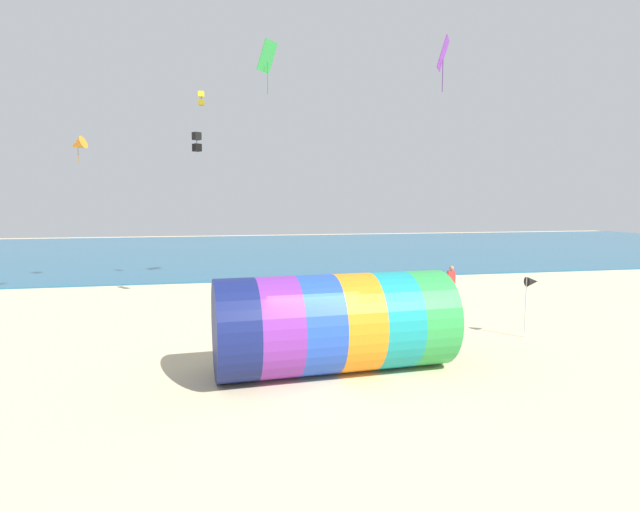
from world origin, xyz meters
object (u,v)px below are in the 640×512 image
kite_yellow_box (201,98)px  bystander_near_water (451,283)px  beach_flag (532,284)px  kite_green_diamond (267,57)px  kite_handler (452,324)px  kite_orange_delta (78,145)px  kite_black_box (197,142)px  kite_purple_diamond (443,54)px  giant_inflatable_tube (334,323)px

kite_yellow_box → bystander_near_water: size_ratio=0.45×
kite_yellow_box → beach_flag: (11.88, -13.25, -8.66)m
kite_green_diamond → kite_yellow_box: bearing=162.9°
kite_yellow_box → beach_flag: bearing=-48.1°
kite_handler → kite_orange_delta: kite_orange_delta is taller
kite_handler → kite_black_box: size_ratio=1.84×
kite_black_box → kite_purple_diamond: kite_purple_diamond is taller
kite_handler → kite_green_diamond: (-4.77, 13.11, 11.86)m
kite_green_diamond → bystander_near_water: 15.53m
giant_inflatable_tube → kite_green_diamond: kite_green_diamond is taller
kite_orange_delta → beach_flag: kite_orange_delta is taller
kite_purple_diamond → bystander_near_water: (2.32, 3.42, -9.86)m
kite_handler → kite_black_box: (-8.46, 9.30, 6.81)m
beach_flag → kite_yellow_box: bearing=131.9°
kite_orange_delta → bystander_near_water: 21.94m
kite_green_diamond → kite_orange_delta: size_ratio=1.85×
kite_purple_diamond → beach_flag: (2.15, -3.29, -8.80)m
kite_yellow_box → beach_flag: kite_yellow_box is taller
kite_purple_diamond → beach_flag: size_ratio=0.93×
kite_green_diamond → beach_flag: kite_green_diamond is taller
kite_handler → beach_flag: (3.53, 0.96, 1.09)m
bystander_near_water → kite_purple_diamond: bearing=-124.1°
giant_inflatable_tube → kite_orange_delta: (-10.99, 17.11, 6.71)m
giant_inflatable_tube → kite_yellow_box: size_ratio=8.77×
kite_orange_delta → bystander_near_water: bearing=-23.4°
beach_flag → kite_green_diamond: bearing=124.3°
kite_handler → kite_purple_diamond: 10.85m
kite_green_diamond → beach_flag: bearing=-55.7°
kite_handler → kite_green_diamond: kite_green_diamond is taller
kite_black_box → bystander_near_water: bearing=-7.6°
kite_yellow_box → kite_green_diamond: bearing=-17.1°
kite_handler → kite_green_diamond: 18.31m
kite_handler → kite_yellow_box: (-8.35, 14.21, 9.75)m
kite_handler → bystander_near_water: size_ratio=0.97×
kite_yellow_box → kite_green_diamond: (3.58, -1.10, 2.11)m
beach_flag → kite_black_box: bearing=145.2°
kite_handler → beach_flag: 3.82m
giant_inflatable_tube → kite_black_box: kite_black_box is taller
kite_black_box → kite_green_diamond: size_ratio=0.34×
kite_black_box → kite_purple_diamond: (9.85, -5.05, 3.08)m
kite_purple_diamond → bystander_near_water: bearing=55.9°
giant_inflatable_tube → kite_purple_diamond: bearing=43.8°
kite_green_diamond → kite_orange_delta: 11.83m
kite_black_box → kite_orange_delta: size_ratio=0.63×
kite_handler → kite_green_diamond: size_ratio=0.63×
kite_handler → bystander_near_water: bystander_near_water is taller
bystander_near_water → kite_yellow_box: bearing=151.5°
kite_handler → beach_flag: beach_flag is taller
kite_black_box → kite_yellow_box: 5.72m
giant_inflatable_tube → kite_purple_diamond: size_ratio=3.38×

